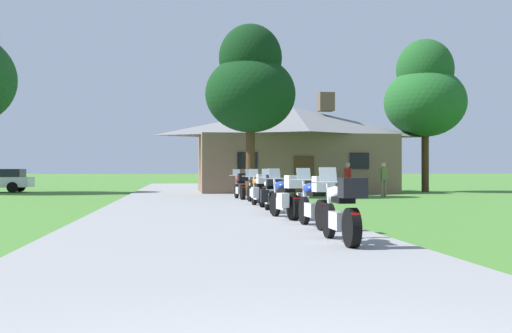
{
  "coord_description": "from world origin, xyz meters",
  "views": [
    {
      "loc": [
        -0.71,
        -2.94,
        1.29
      ],
      "look_at": [
        2.65,
        23.67,
        1.48
      ],
      "focal_mm": 43.68,
      "sensor_mm": 36.0,
      "label": 1
    }
  ],
  "objects_px": {
    "motorcycle_blue_second_in_row": "(315,202)",
    "motorcycle_white_fourth_in_row": "(271,194)",
    "motorcycle_red_farthest_in_row": "(240,186)",
    "tree_by_lodge_front": "(250,84)",
    "bystander_olive_shirt_near_lodge": "(384,178)",
    "motorcycle_black_sixth_in_row": "(256,188)",
    "tree_right_of_lodge": "(425,93)",
    "motorcycle_blue_third_in_row": "(287,197)",
    "motorcycle_orange_fifth_in_row": "(260,191)",
    "bystander_red_shirt_beside_signpost": "(348,178)",
    "motorcycle_white_nearest_to_camera": "(342,211)"
  },
  "relations": [
    {
      "from": "motorcycle_blue_second_in_row",
      "to": "motorcycle_black_sixth_in_row",
      "type": "height_order",
      "value": "same"
    },
    {
      "from": "motorcycle_blue_third_in_row",
      "to": "motorcycle_red_farthest_in_row",
      "type": "xyz_separation_m",
      "value": [
        -0.07,
        11.29,
        0.01
      ]
    },
    {
      "from": "motorcycle_orange_fifth_in_row",
      "to": "motorcycle_red_farthest_in_row",
      "type": "height_order",
      "value": "same"
    },
    {
      "from": "motorcycle_red_farthest_in_row",
      "to": "tree_by_lodge_front",
      "type": "xyz_separation_m",
      "value": [
        0.81,
        3.12,
        4.92
      ]
    },
    {
      "from": "tree_by_lodge_front",
      "to": "motorcycle_blue_second_in_row",
      "type": "bearing_deg",
      "value": -91.98
    },
    {
      "from": "motorcycle_red_farthest_in_row",
      "to": "bystander_olive_shirt_near_lodge",
      "type": "xyz_separation_m",
      "value": [
        7.23,
        2.22,
        0.33
      ]
    },
    {
      "from": "bystander_olive_shirt_near_lodge",
      "to": "motorcycle_white_fourth_in_row",
      "type": "bearing_deg",
      "value": -148.71
    },
    {
      "from": "motorcycle_orange_fifth_in_row",
      "to": "motorcycle_red_farthest_in_row",
      "type": "xyz_separation_m",
      "value": [
        -0.11,
        5.67,
        0.01
      ]
    },
    {
      "from": "bystander_olive_shirt_near_lodge",
      "to": "motorcycle_blue_third_in_row",
      "type": "bearing_deg",
      "value": -143.15
    },
    {
      "from": "motorcycle_white_fourth_in_row",
      "to": "tree_right_of_lodge",
      "type": "relative_size",
      "value": 0.22
    },
    {
      "from": "motorcycle_white_fourth_in_row",
      "to": "motorcycle_orange_fifth_in_row",
      "type": "height_order",
      "value": "same"
    },
    {
      "from": "motorcycle_blue_second_in_row",
      "to": "motorcycle_orange_fifth_in_row",
      "type": "relative_size",
      "value": 1.0
    },
    {
      "from": "motorcycle_blue_third_in_row",
      "to": "bystander_red_shirt_beside_signpost",
      "type": "bearing_deg",
      "value": 59.5
    },
    {
      "from": "bystander_olive_shirt_near_lodge",
      "to": "motorcycle_blue_second_in_row",
      "type": "bearing_deg",
      "value": -138.79
    },
    {
      "from": "motorcycle_black_sixth_in_row",
      "to": "bystander_olive_shirt_near_lodge",
      "type": "bearing_deg",
      "value": 29.48
    },
    {
      "from": "motorcycle_blue_second_in_row",
      "to": "motorcycle_black_sixth_in_row",
      "type": "distance_m",
      "value": 10.79
    },
    {
      "from": "motorcycle_orange_fifth_in_row",
      "to": "bystander_olive_shirt_near_lodge",
      "type": "distance_m",
      "value": 10.63
    },
    {
      "from": "motorcycle_blue_second_in_row",
      "to": "motorcycle_white_fourth_in_row",
      "type": "xyz_separation_m",
      "value": [
        -0.17,
        5.22,
        -0.01
      ]
    },
    {
      "from": "tree_by_lodge_front",
      "to": "tree_right_of_lodge",
      "type": "xyz_separation_m",
      "value": [
        11.5,
        6.31,
        0.53
      ]
    },
    {
      "from": "tree_by_lodge_front",
      "to": "motorcycle_white_fourth_in_row",
      "type": "bearing_deg",
      "value": -93.68
    },
    {
      "from": "motorcycle_orange_fifth_in_row",
      "to": "motorcycle_black_sixth_in_row",
      "type": "height_order",
      "value": "same"
    },
    {
      "from": "motorcycle_black_sixth_in_row",
      "to": "tree_by_lodge_front",
      "type": "relative_size",
      "value": 0.25
    },
    {
      "from": "motorcycle_red_farthest_in_row",
      "to": "tree_right_of_lodge",
      "type": "bearing_deg",
      "value": 32.39
    },
    {
      "from": "motorcycle_white_nearest_to_camera",
      "to": "tree_right_of_lodge",
      "type": "distance_m",
      "value": 29.38
    },
    {
      "from": "motorcycle_white_fourth_in_row",
      "to": "motorcycle_red_farthest_in_row",
      "type": "xyz_separation_m",
      "value": [
        -0.06,
        8.62,
        0.01
      ]
    },
    {
      "from": "tree_right_of_lodge",
      "to": "motorcycle_orange_fifth_in_row",
      "type": "bearing_deg",
      "value": -128.96
    },
    {
      "from": "motorcycle_white_nearest_to_camera",
      "to": "motorcycle_blue_third_in_row",
      "type": "distance_m",
      "value": 5.43
    },
    {
      "from": "bystander_olive_shirt_near_lodge",
      "to": "tree_by_lodge_front",
      "type": "relative_size",
      "value": 0.2
    },
    {
      "from": "motorcycle_blue_second_in_row",
      "to": "tree_right_of_lodge",
      "type": "distance_m",
      "value": 26.77
    },
    {
      "from": "motorcycle_blue_second_in_row",
      "to": "bystander_olive_shirt_near_lodge",
      "type": "xyz_separation_m",
      "value": [
        7.0,
        16.06,
        0.33
      ]
    },
    {
      "from": "tree_by_lodge_front",
      "to": "tree_right_of_lodge",
      "type": "bearing_deg",
      "value": 28.73
    },
    {
      "from": "bystander_olive_shirt_near_lodge",
      "to": "bystander_red_shirt_beside_signpost",
      "type": "xyz_separation_m",
      "value": [
        -1.35,
        1.55,
        0.0
      ]
    },
    {
      "from": "motorcycle_black_sixth_in_row",
      "to": "bystander_red_shirt_beside_signpost",
      "type": "xyz_separation_m",
      "value": [
        5.58,
        6.81,
        0.33
      ]
    },
    {
      "from": "motorcycle_black_sixth_in_row",
      "to": "tree_by_lodge_front",
      "type": "distance_m",
      "value": 7.9
    },
    {
      "from": "motorcycle_blue_third_in_row",
      "to": "motorcycle_white_fourth_in_row",
      "type": "xyz_separation_m",
      "value": [
        -0.01,
        2.67,
        0.0
      ]
    },
    {
      "from": "motorcycle_blue_second_in_row",
      "to": "motorcycle_black_sixth_in_row",
      "type": "relative_size",
      "value": 1.0
    },
    {
      "from": "motorcycle_orange_fifth_in_row",
      "to": "motorcycle_black_sixth_in_row",
      "type": "xyz_separation_m",
      "value": [
        0.18,
        2.63,
        0.01
      ]
    },
    {
      "from": "motorcycle_orange_fifth_in_row",
      "to": "tree_right_of_lodge",
      "type": "xyz_separation_m",
      "value": [
        12.21,
        15.09,
        5.46
      ]
    },
    {
      "from": "motorcycle_orange_fifth_in_row",
      "to": "bystander_red_shirt_beside_signpost",
      "type": "distance_m",
      "value": 11.07
    },
    {
      "from": "motorcycle_blue_second_in_row",
      "to": "motorcycle_red_farthest_in_row",
      "type": "xyz_separation_m",
      "value": [
        -0.23,
        13.83,
        0.0
      ]
    },
    {
      "from": "motorcycle_white_nearest_to_camera",
      "to": "motorcycle_orange_fifth_in_row",
      "type": "relative_size",
      "value": 1.0
    },
    {
      "from": "motorcycle_blue_second_in_row",
      "to": "bystander_olive_shirt_near_lodge",
      "type": "relative_size",
      "value": 1.24
    },
    {
      "from": "motorcycle_blue_third_in_row",
      "to": "tree_right_of_lodge",
      "type": "relative_size",
      "value": 0.22
    },
    {
      "from": "motorcycle_blue_third_in_row",
      "to": "motorcycle_white_fourth_in_row",
      "type": "height_order",
      "value": "same"
    },
    {
      "from": "motorcycle_white_nearest_to_camera",
      "to": "motorcycle_red_farthest_in_row",
      "type": "height_order",
      "value": "same"
    },
    {
      "from": "motorcycle_white_nearest_to_camera",
      "to": "bystander_olive_shirt_near_lodge",
      "type": "distance_m",
      "value": 20.25
    },
    {
      "from": "motorcycle_blue_second_in_row",
      "to": "motorcycle_white_fourth_in_row",
      "type": "bearing_deg",
      "value": 88.22
    },
    {
      "from": "tree_by_lodge_front",
      "to": "motorcycle_red_farthest_in_row",
      "type": "bearing_deg",
      "value": -104.64
    },
    {
      "from": "motorcycle_orange_fifth_in_row",
      "to": "motorcycle_black_sixth_in_row",
      "type": "distance_m",
      "value": 2.64
    },
    {
      "from": "motorcycle_orange_fifth_in_row",
      "to": "bystander_red_shirt_beside_signpost",
      "type": "xyz_separation_m",
      "value": [
        5.76,
        9.44,
        0.34
      ]
    }
  ]
}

